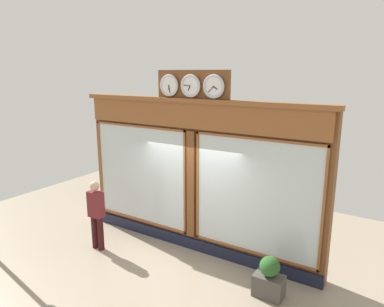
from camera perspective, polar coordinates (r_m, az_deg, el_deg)
shop_facade at (r=8.14m, az=0.47°, el=-3.43°), size 6.21×0.42×4.19m
pedestrian at (r=8.64m, az=-15.32°, el=-9.20°), size 0.37×0.23×1.69m
planter_box at (r=7.19m, az=12.38°, el=-20.31°), size 0.56×0.36×0.43m
planter_shrub at (r=6.98m, az=12.55°, el=-17.51°), size 0.38×0.38×0.38m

